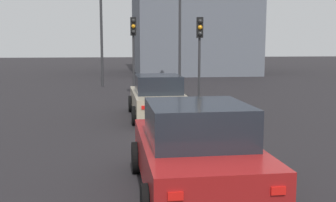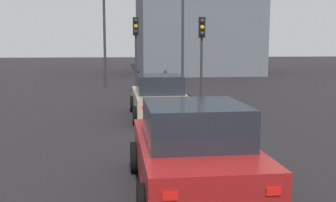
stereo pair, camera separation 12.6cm
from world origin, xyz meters
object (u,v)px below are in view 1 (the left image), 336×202
object	(u,v)px
traffic_light_near_right	(200,42)
street_lamp_kerbside	(101,6)
traffic_light_near_left	(133,40)
street_lamp_far	(180,6)
car_beige_lead	(157,97)
car_red_second	(195,150)

from	to	relation	value
traffic_light_near_right	street_lamp_kerbside	size ratio (longest dim) A/B	0.45
traffic_light_near_left	street_lamp_far	size ratio (longest dim) A/B	0.46
car_beige_lead	street_lamp_far	xyz separation A→B (m)	(10.64, -2.59, 4.22)
car_red_second	traffic_light_near_left	xyz separation A→B (m)	(13.68, 0.35, 2.08)
street_lamp_kerbside	car_red_second	bearing A→B (deg)	-173.83
car_beige_lead	street_lamp_far	size ratio (longest dim) A/B	0.51
car_beige_lead	car_red_second	world-z (taller)	car_red_second
street_lamp_kerbside	street_lamp_far	size ratio (longest dim) A/B	1.00
traffic_light_near_right	street_lamp_kerbside	bearing A→B (deg)	-146.41
car_red_second	traffic_light_near_right	xyz separation A→B (m)	(10.97, -2.45, 1.98)
car_red_second	street_lamp_kerbside	bearing A→B (deg)	5.89
car_beige_lead	traffic_light_near_right	distance (m)	4.54
traffic_light_near_right	street_lamp_far	xyz separation A→B (m)	(7.26, -0.32, 2.21)
traffic_light_near_right	car_red_second	bearing A→B (deg)	-8.44
car_beige_lead	traffic_light_near_right	size ratio (longest dim) A/B	1.16
car_red_second	traffic_light_near_left	bearing A→B (deg)	1.18
car_red_second	street_lamp_kerbside	size ratio (longest dim) A/B	0.48
traffic_light_near_left	street_lamp_far	bearing A→B (deg)	144.80
car_red_second	street_lamp_kerbside	xyz separation A→B (m)	(18.91, 2.04, 4.18)
car_red_second	street_lamp_kerbside	distance (m)	19.48
traffic_light_near_left	street_lamp_kerbside	bearing A→B (deg)	-162.88
car_red_second	traffic_light_near_left	world-z (taller)	traffic_light_near_left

